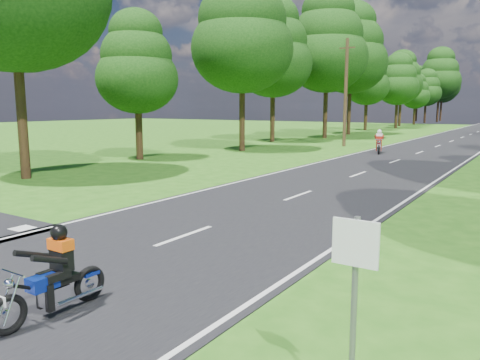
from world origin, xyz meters
The scene contains 7 objects.
ground centered at (0.00, 0.00, 0.00)m, with size 160.00×160.00×0.00m, color #255C15.
main_road centered at (0.00, 50.00, 0.01)m, with size 7.00×140.00×0.02m, color black.
road_markings centered at (-0.14, 48.13, 0.02)m, with size 7.40×140.00×0.01m.
telegraph_pole centered at (-6.00, 28.00, 4.07)m, with size 1.20×0.26×8.00m.
road_sign centered at (5.50, -2.01, 1.34)m, with size 0.45×0.07×2.00m.
rider_near_blue centered at (1.16, -2.32, 0.68)m, with size 0.53×1.59×1.33m, color navy, non-canonical shape.
rider_far_red centered at (-2.09, 23.88, 0.79)m, with size 0.61×1.84×1.53m, color maroon, non-canonical shape.
Camera 1 is at (6.92, -6.17, 3.02)m, focal length 35.00 mm.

